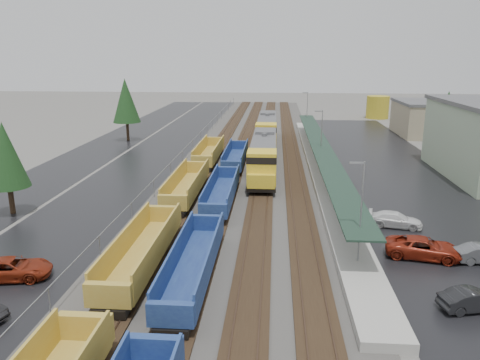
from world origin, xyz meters
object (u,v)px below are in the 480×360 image
Objects in this scene: locomotive_trail at (267,130)px; parked_car_east_c at (395,220)px; parked_car_east_b at (424,248)px; parked_car_west_c at (12,269)px; parked_car_east_a at (473,300)px; well_string_yellow at (143,252)px; well_string_blue at (193,264)px; storage_tank at (378,107)px; locomotive_lead at (264,156)px.

locomotive_trail is 40.57m from parked_car_east_c.
parked_car_west_c is at bearing 112.86° from parked_car_east_b.
parked_car_west_c is 31.36m from parked_car_east_c.
parked_car_east_a is at bearing -75.58° from locomotive_trail.
locomotive_trail is at bearing 80.62° from well_string_yellow.
parked_car_east_c is at bearing -72.30° from locomotive_trail.
parked_car_west_c is at bearing -176.41° from well_string_blue.
storage_tank reaches higher than parked_car_east_b.
well_string_yellow is 22.58m from parked_car_east_c.
locomotive_lead is 34.20m from parked_car_west_c.
locomotive_lead reaches higher than parked_car_east_b.
well_string_yellow is 21.12m from parked_car_east_b.
well_string_yellow is (-8.00, -27.44, -1.34)m from locomotive_lead.
well_string_blue is 14.81× the size of parked_car_east_b.
locomotive_trail reaches higher than parked_car_east_c.
locomotive_lead is 4.03× the size of parked_car_west_c.
parked_car_west_c is (-8.54, -2.44, -0.49)m from well_string_yellow.
locomotive_lead is 21.58m from parked_car_east_c.
well_string_blue reaches higher than parked_car_west_c.
locomotive_lead and locomotive_trail have the same top height.
parked_car_east_b is at bearing -163.19° from parked_car_east_c.
locomotive_lead reaches higher than well_string_blue.
parked_car_east_c is at bearing -55.03° from locomotive_lead.
parked_car_west_c is (-12.54, -0.79, -0.43)m from well_string_blue.
locomotive_trail is 4.03× the size of parked_car_west_c.
well_string_yellow is at bearing 127.91° from parked_car_east_c.
well_string_blue is 17.57m from parked_car_east_b.
parked_car_east_a is at bearing -66.85° from locomotive_lead.
well_string_blue is 17.85× the size of parked_car_east_c.
parked_car_east_a is at bearing -162.86° from parked_car_east_b.
parked_car_west_c is at bearing -118.97° from locomotive_lead.
storage_tank is (25.96, 36.46, 0.10)m from locomotive_trail.
locomotive_trail is (0.00, 21.00, 0.00)m from locomotive_lead.
parked_car_east_b reaches higher than parked_car_east_c.
locomotive_trail reaches higher than well_string_blue.
locomotive_lead is 63.05m from storage_tank.
locomotive_trail is at bearing 85.43° from well_string_blue.
well_string_blue is 12.58m from parked_car_west_c.
locomotive_lead is at bearing -39.63° from parked_car_west_c.
parked_car_west_c reaches higher than parked_car_east_a.
locomotive_trail is 54.47m from parked_car_east_a.
parked_car_east_b is at bearing -89.64° from parked_car_west_c.
parked_car_east_b is at bearing -99.12° from storage_tank.
storage_tank is 82.68m from parked_car_east_b.
parked_car_east_b is at bearing -74.10° from locomotive_trail.
well_string_yellow is (-8.00, -48.44, -1.34)m from locomotive_trail.
parked_car_east_c is at bearing 16.56° from parked_car_east_b.
parked_car_east_c is at bearing -100.30° from storage_tank.
parked_car_east_a is 14.16m from parked_car_east_c.
parked_car_west_c is at bearing -115.95° from storage_tank.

